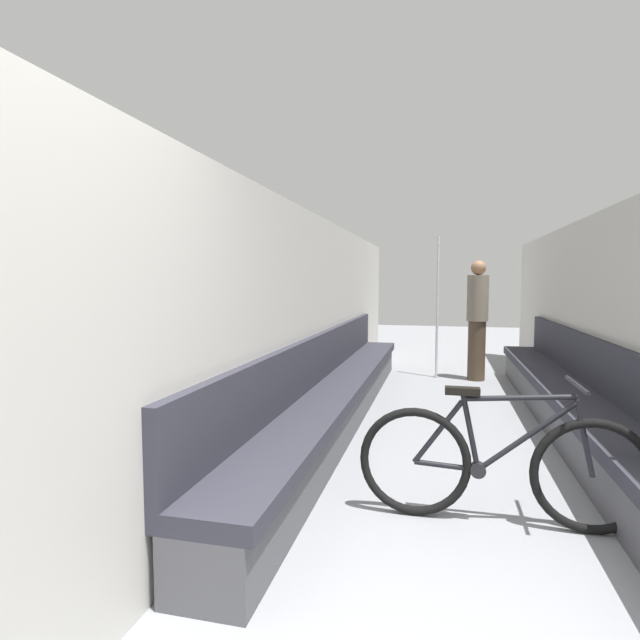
% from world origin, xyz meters
% --- Properties ---
extents(wall_left, '(0.10, 10.33, 2.09)m').
position_xyz_m(wall_left, '(-1.38, 3.57, 1.05)').
color(wall_left, beige).
rests_on(wall_left, ground).
extents(wall_right, '(0.10, 10.33, 2.09)m').
position_xyz_m(wall_right, '(1.38, 3.57, 1.05)').
color(wall_right, beige).
rests_on(wall_right, ground).
extents(bench_seat_row_left, '(0.50, 6.18, 0.90)m').
position_xyz_m(bench_seat_row_left, '(-1.11, 3.73, 0.29)').
color(bench_seat_row_left, '#4C4C51').
rests_on(bench_seat_row_left, ground).
extents(bench_seat_row_right, '(0.50, 6.18, 0.90)m').
position_xyz_m(bench_seat_row_right, '(1.11, 3.73, 0.29)').
color(bench_seat_row_right, '#4C4C51').
rests_on(bench_seat_row_right, ground).
extents(bicycle, '(1.66, 0.46, 0.87)m').
position_xyz_m(bicycle, '(0.24, 1.83, 0.36)').
color(bicycle, black).
rests_on(bicycle, ground).
extents(grab_pole_near, '(0.08, 0.08, 2.07)m').
position_xyz_m(grab_pole_near, '(-0.16, 6.36, 1.01)').
color(grab_pole_near, gray).
rests_on(grab_pole_near, ground).
extents(passenger_standing, '(0.30, 0.30, 1.72)m').
position_xyz_m(passenger_standing, '(0.40, 6.28, 0.89)').
color(passenger_standing, '#473828').
rests_on(passenger_standing, ground).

